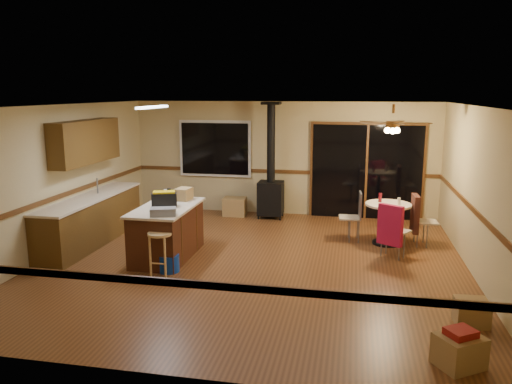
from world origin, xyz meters
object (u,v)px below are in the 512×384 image
(box_corner_a, at_px, (459,351))
(box_corner_b, at_px, (471,312))
(toolbox_grey, at_px, (163,212))
(kitchen_island, at_px, (167,232))
(chair_right, at_px, (417,214))
(blue_bucket, at_px, (169,263))
(wood_stove, at_px, (271,186))
(bar_stool, at_px, (161,254))
(box_under_window, at_px, (235,207))
(chair_near, at_px, (391,225))
(toolbox_black, at_px, (164,200))
(chair_left, at_px, (355,211))
(dining_table, at_px, (388,217))

(box_corner_a, xyz_separation_m, box_corner_b, (0.34, 1.05, -0.01))
(toolbox_grey, bearing_deg, kitchen_island, 106.89)
(chair_right, bearing_deg, blue_bucket, -151.02)
(wood_stove, relative_size, toolbox_grey, 6.29)
(kitchen_island, bearing_deg, toolbox_grey, -73.11)
(bar_stool, relative_size, blue_bucket, 2.06)
(box_corner_a, bearing_deg, box_corner_b, 71.99)
(blue_bucket, bearing_deg, box_under_window, 87.35)
(wood_stove, height_order, chair_near, wood_stove)
(box_corner_b, bearing_deg, kitchen_island, 159.73)
(toolbox_grey, bearing_deg, chair_right, 27.77)
(box_corner_a, bearing_deg, bar_stool, 154.70)
(toolbox_grey, height_order, chair_right, toolbox_grey)
(blue_bucket, bearing_deg, toolbox_black, 114.65)
(toolbox_black, relative_size, box_corner_a, 0.94)
(kitchen_island, relative_size, box_corner_a, 3.74)
(box_corner_a, height_order, box_corner_b, box_corner_a)
(chair_left, bearing_deg, kitchen_island, -153.08)
(toolbox_grey, distance_m, blue_bucket, 0.83)
(toolbox_black, relative_size, box_corner_b, 1.08)
(chair_left, height_order, box_under_window, chair_left)
(blue_bucket, height_order, box_corner_a, box_corner_a)
(wood_stove, xyz_separation_m, chair_left, (1.88, -1.44, -0.14))
(wood_stove, bearing_deg, blue_bucket, -105.37)
(chair_near, bearing_deg, blue_bucket, -159.20)
(blue_bucket, relative_size, chair_left, 0.64)
(bar_stool, bearing_deg, box_corner_a, -25.30)
(chair_left, relative_size, box_corner_a, 1.15)
(wood_stove, distance_m, chair_near, 3.45)
(blue_bucket, distance_m, chair_right, 4.61)
(dining_table, height_order, box_corner_a, dining_table)
(toolbox_black, xyz_separation_m, chair_left, (3.21, 1.61, -0.43))
(toolbox_grey, relative_size, box_corner_a, 0.89)
(toolbox_grey, xyz_separation_m, chair_near, (3.59, 1.27, -0.37))
(kitchen_island, xyz_separation_m, box_corner_b, (4.60, -1.70, -0.29))
(toolbox_grey, bearing_deg, chair_near, 19.45)
(kitchen_island, relative_size, toolbox_black, 4.00)
(blue_bucket, bearing_deg, chair_right, 28.98)
(kitchen_island, height_order, box_corner_a, kitchen_island)
(chair_right, bearing_deg, box_under_window, 157.99)
(bar_stool, xyz_separation_m, chair_near, (3.57, 1.48, 0.26))
(wood_stove, relative_size, chair_left, 4.89)
(kitchen_island, bearing_deg, chair_left, 26.92)
(toolbox_grey, distance_m, toolbox_black, 0.65)
(kitchen_island, xyz_separation_m, dining_table, (3.77, 1.51, 0.08))
(toolbox_black, height_order, chair_right, toolbox_black)
(blue_bucket, xyz_separation_m, box_under_window, (0.17, 3.77, 0.07))
(kitchen_island, relative_size, bar_stool, 2.46)
(dining_table, relative_size, box_under_window, 1.64)
(kitchen_island, relative_size, chair_right, 2.40)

